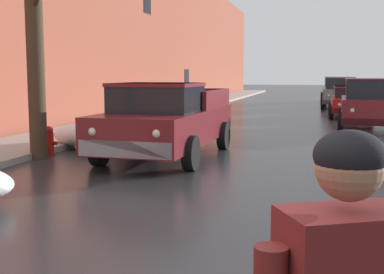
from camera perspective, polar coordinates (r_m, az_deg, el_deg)
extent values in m
cube|color=#A8A399|center=(21.61, -6.39, 2.02)|extent=(2.47, 80.00, 0.15)
cube|color=#9E4C38|center=(22.35, -10.83, 13.60)|extent=(0.60, 80.00, 9.10)
cube|color=black|center=(35.12, -0.63, 6.32)|extent=(0.08, 1.10, 1.60)
ellipsoid|color=white|center=(13.43, -9.73, 0.19)|extent=(2.93, 1.41, 0.73)
ellipsoid|color=white|center=(13.61, -11.42, -0.15)|extent=(0.66, 0.55, 0.55)
ellipsoid|color=white|center=(13.69, -10.37, -0.24)|extent=(0.56, 0.47, 0.47)
cylinder|color=#423323|center=(12.24, -17.40, 13.62)|extent=(0.39, 0.39, 6.82)
cube|color=maroon|center=(11.99, -2.77, 1.28)|extent=(2.11, 5.27, 0.76)
cube|color=black|center=(11.25, -3.97, 4.47)|extent=(1.79, 1.71, 0.64)
cube|color=maroon|center=(11.24, -3.98, 5.90)|extent=(1.83, 1.76, 0.08)
cube|color=maroon|center=(12.69, 2.78, 4.31)|extent=(0.16, 2.51, 0.44)
cube|color=maroon|center=(13.24, -5.25, 4.40)|extent=(0.16, 2.51, 0.44)
cube|color=maroon|center=(14.39, 0.45, 4.64)|extent=(1.89, 0.14, 0.44)
cube|color=#B7B7BC|center=(9.64, -7.55, -1.36)|extent=(1.90, 0.16, 0.32)
sphere|color=white|center=(9.33, -4.02, 0.38)|extent=(0.16, 0.16, 0.16)
sphere|color=white|center=(9.84, -11.14, 0.61)|extent=(0.16, 0.16, 0.16)
cylinder|color=black|center=(10.25, -0.13, -1.82)|extent=(0.24, 0.72, 0.72)
cylinder|color=black|center=(10.98, -10.40, -1.35)|extent=(0.24, 0.72, 0.72)
cylinder|color=black|center=(13.27, 3.56, 0.18)|extent=(0.24, 0.72, 0.72)
cylinder|color=black|center=(13.83, -4.70, 0.45)|extent=(0.24, 0.72, 0.72)
cube|color=maroon|center=(18.89, 19.17, 2.99)|extent=(1.90, 4.26, 0.80)
cube|color=black|center=(18.90, 19.26, 5.24)|extent=(1.62, 2.99, 0.68)
cube|color=maroon|center=(18.89, 19.29, 6.17)|extent=(1.65, 3.05, 0.06)
cube|color=black|center=(16.86, 19.49, 1.59)|extent=(1.74, 0.17, 0.22)
cube|color=black|center=(20.96, 18.85, 2.59)|extent=(1.74, 0.17, 0.22)
cylinder|color=black|center=(17.59, 16.39, 1.52)|extent=(0.20, 0.69, 0.68)
cylinder|color=black|center=(20.19, 16.37, 2.19)|extent=(0.20, 0.69, 0.68)
sphere|color=silver|center=(16.78, 17.58, 2.87)|extent=(0.14, 0.14, 0.14)
cube|color=red|center=(24.52, 17.34, 3.56)|extent=(1.65, 4.33, 0.60)
cube|color=black|center=(24.71, 17.36, 4.89)|extent=(1.42, 2.25, 0.52)
cube|color=red|center=(24.70, 17.38, 5.42)|extent=(1.45, 2.30, 0.06)
cube|color=#520B0B|center=(22.42, 17.60, 2.80)|extent=(1.61, 0.12, 0.22)
cube|color=#520B0B|center=(26.63, 17.09, 3.43)|extent=(1.61, 0.12, 0.22)
cylinder|color=black|center=(23.26, 19.55, 2.57)|extent=(0.18, 0.60, 0.60)
cylinder|color=black|center=(23.17, 15.40, 2.70)|extent=(0.18, 0.60, 0.60)
cylinder|color=black|center=(25.92, 19.02, 3.00)|extent=(0.18, 0.60, 0.60)
cylinder|color=black|center=(25.84, 15.30, 3.13)|extent=(0.18, 0.60, 0.60)
sphere|color=silver|center=(22.41, 18.99, 3.41)|extent=(0.14, 0.14, 0.14)
sphere|color=silver|center=(22.35, 16.26, 3.50)|extent=(0.14, 0.14, 0.14)
cube|color=slate|center=(30.94, 16.37, 4.51)|extent=(2.02, 4.48, 0.80)
cube|color=black|center=(30.97, 16.42, 5.88)|extent=(1.71, 3.15, 0.68)
cube|color=slate|center=(30.97, 16.44, 6.45)|extent=(1.75, 3.22, 0.06)
cube|color=#303032|center=(28.81, 16.29, 3.79)|extent=(1.79, 0.20, 0.22)
cube|color=#303032|center=(33.11, 16.40, 4.16)|extent=(1.79, 0.20, 0.22)
cylinder|color=black|center=(29.60, 18.11, 3.57)|extent=(0.21, 0.69, 0.68)
cylinder|color=black|center=(29.63, 14.51, 3.69)|extent=(0.21, 0.69, 0.68)
cylinder|color=black|center=(32.33, 18.02, 3.83)|extent=(0.21, 0.69, 0.68)
cylinder|color=black|center=(32.35, 14.73, 3.95)|extent=(0.21, 0.69, 0.68)
sphere|color=silver|center=(28.76, 17.50, 4.46)|extent=(0.14, 0.14, 0.14)
sphere|color=silver|center=(28.77, 15.14, 4.54)|extent=(0.14, 0.14, 0.14)
cube|color=#B7B7BC|center=(37.53, 15.93, 4.91)|extent=(1.96, 4.53, 0.80)
cube|color=black|center=(37.56, 15.97, 6.04)|extent=(1.67, 3.18, 0.68)
cube|color=#B7B7BC|center=(37.56, 15.98, 6.51)|extent=(1.71, 3.24, 0.06)
cube|color=#525254|center=(35.35, 16.07, 4.34)|extent=(1.85, 0.15, 0.22)
cube|color=#525254|center=(39.74, 15.78, 4.61)|extent=(1.85, 0.15, 0.22)
cylinder|color=black|center=(36.21, 17.53, 4.15)|extent=(0.19, 0.68, 0.68)
cylinder|color=black|center=(36.12, 14.48, 4.25)|extent=(0.19, 0.68, 0.68)
cylinder|color=black|center=(38.99, 17.24, 4.34)|extent=(0.19, 0.68, 0.68)
cylinder|color=black|center=(38.91, 14.41, 4.43)|extent=(0.19, 0.68, 0.68)
sphere|color=silver|center=(35.34, 17.09, 4.88)|extent=(0.14, 0.14, 0.14)
sphere|color=silver|center=(35.28, 15.09, 4.95)|extent=(0.14, 0.14, 0.14)
sphere|color=#8E664C|center=(1.69, 17.29, -3.29)|extent=(0.22, 0.22, 0.22)
ellipsoid|color=black|center=(1.68, 17.34, -2.00)|extent=(0.23, 0.23, 0.17)
cylinder|color=beige|center=(2.04, 18.20, -14.44)|extent=(0.11, 0.11, 0.11)
cylinder|color=silver|center=(2.01, 18.27, -12.77)|extent=(0.12, 0.12, 0.02)
cylinder|color=red|center=(12.71, -15.77, -0.76)|extent=(0.22, 0.22, 0.55)
sphere|color=red|center=(12.67, -15.82, 0.72)|extent=(0.21, 0.21, 0.21)
cylinder|color=red|center=(12.79, -16.40, -0.61)|extent=(0.10, 0.09, 0.09)
cylinder|color=red|center=(12.63, -15.15, -0.66)|extent=(0.10, 0.09, 0.09)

